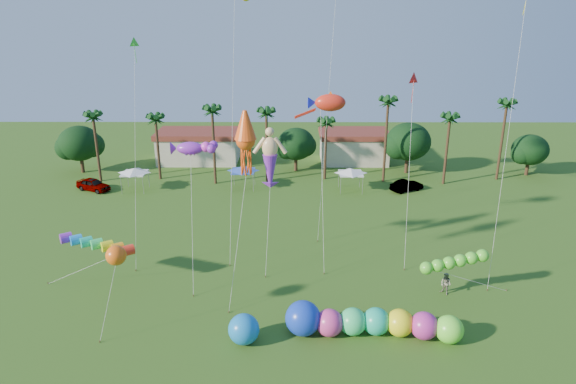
{
  "coord_description": "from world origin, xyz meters",
  "views": [
    {
      "loc": [
        0.16,
        -27.23,
        22.15
      ],
      "look_at": [
        0.0,
        10.0,
        9.0
      ],
      "focal_mm": 32.0,
      "sensor_mm": 36.0,
      "label": 1
    }
  ],
  "objects_px": {
    "blue_ball": "(244,329)",
    "car_b": "(407,186)",
    "car_a": "(93,185)",
    "spectator_b": "(446,284)",
    "caterpillar_inflatable": "(366,322)"
  },
  "relations": [
    {
      "from": "car_a",
      "to": "blue_ball",
      "type": "relative_size",
      "value": 2.15
    },
    {
      "from": "car_a",
      "to": "car_b",
      "type": "relative_size",
      "value": 1.06
    },
    {
      "from": "car_a",
      "to": "blue_ball",
      "type": "bearing_deg",
      "value": -119.29
    },
    {
      "from": "caterpillar_inflatable",
      "to": "spectator_b",
      "type": "bearing_deg",
      "value": 42.35
    },
    {
      "from": "car_a",
      "to": "spectator_b",
      "type": "bearing_deg",
      "value": -97.75
    },
    {
      "from": "car_a",
      "to": "caterpillar_inflatable",
      "type": "height_order",
      "value": "caterpillar_inflatable"
    },
    {
      "from": "car_a",
      "to": "spectator_b",
      "type": "distance_m",
      "value": 46.44
    },
    {
      "from": "car_a",
      "to": "car_b",
      "type": "height_order",
      "value": "car_a"
    },
    {
      "from": "car_b",
      "to": "car_a",
      "type": "bearing_deg",
      "value": 62.36
    },
    {
      "from": "car_a",
      "to": "car_b",
      "type": "bearing_deg",
      "value": -63.9
    },
    {
      "from": "spectator_b",
      "to": "caterpillar_inflatable",
      "type": "xyz_separation_m",
      "value": [
        -7.38,
        -5.8,
        0.14
      ]
    },
    {
      "from": "car_a",
      "to": "car_b",
      "type": "distance_m",
      "value": 40.89
    },
    {
      "from": "caterpillar_inflatable",
      "to": "blue_ball",
      "type": "relative_size",
      "value": 5.75
    },
    {
      "from": "car_b",
      "to": "blue_ball",
      "type": "distance_m",
      "value": 37.42
    },
    {
      "from": "blue_ball",
      "to": "car_b",
      "type": "bearing_deg",
      "value": 60.5
    }
  ]
}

